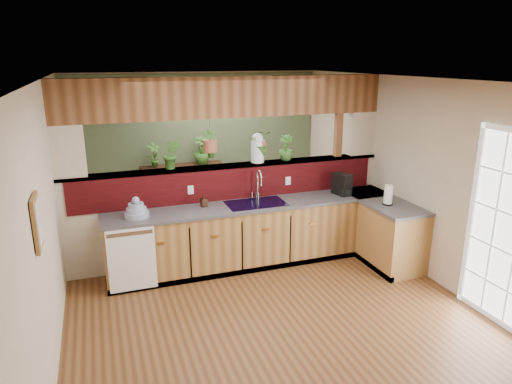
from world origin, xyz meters
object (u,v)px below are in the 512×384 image
object	(u,v)px
coffee_maker	(342,185)
faucet	(258,184)
paper_towel	(388,195)
soap_dispenser	(204,201)
shelving_console	(184,191)
glass_jar	(258,148)
dish_stack	(136,211)

from	to	relation	value
coffee_maker	faucet	bearing A→B (deg)	158.36
coffee_maker	paper_towel	world-z (taller)	coffee_maker
coffee_maker	paper_towel	bearing A→B (deg)	-73.73
soap_dispenser	paper_towel	size ratio (longest dim) A/B	0.58
soap_dispenser	paper_towel	xyz separation A→B (m)	(2.40, -0.75, 0.05)
coffee_maker	shelving_console	bearing A→B (deg)	116.68
faucet	glass_jar	world-z (taller)	glass_jar
faucet	paper_towel	size ratio (longest dim) A/B	1.47
soap_dispenser	glass_jar	size ratio (longest dim) A/B	0.41
coffee_maker	paper_towel	distance (m)	0.72
faucet	glass_jar	size ratio (longest dim) A/B	1.04
soap_dispenser	paper_towel	world-z (taller)	paper_towel
dish_stack	paper_towel	size ratio (longest dim) A/B	1.03
dish_stack	glass_jar	distance (m)	1.92
soap_dispenser	paper_towel	distance (m)	2.52
faucet	dish_stack	xyz separation A→B (m)	(-1.70, -0.19, -0.15)
dish_stack	coffee_maker	distance (m)	2.94
soap_dispenser	glass_jar	world-z (taller)	glass_jar
soap_dispenser	coffee_maker	size ratio (longest dim) A/B	0.54
coffee_maker	shelving_console	xyz separation A→B (m)	(-1.92, 2.30, -0.55)
coffee_maker	dish_stack	bearing A→B (deg)	166.86
soap_dispenser	coffee_maker	distance (m)	2.05
paper_towel	shelving_console	xyz separation A→B (m)	(-2.28, 2.93, -0.54)
soap_dispenser	coffee_maker	bearing A→B (deg)	-3.48
dish_stack	coffee_maker	bearing A→B (deg)	0.04
shelving_console	paper_towel	bearing A→B (deg)	-53.09
paper_towel	glass_jar	world-z (taller)	glass_jar
glass_jar	paper_towel	bearing A→B (deg)	-33.92
coffee_maker	glass_jar	distance (m)	1.36
paper_towel	glass_jar	distance (m)	1.93
glass_jar	dish_stack	bearing A→B (deg)	-167.14
coffee_maker	glass_jar	size ratio (longest dim) A/B	0.75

